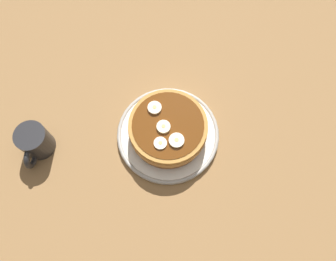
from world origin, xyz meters
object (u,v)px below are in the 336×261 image
Objects in this scene: plate at (168,134)px; banana_slice_0 at (163,127)px; banana_slice_1 at (155,108)px; pancake_stack at (168,130)px; banana_slice_2 at (177,140)px; coffee_mug at (35,142)px; banana_slice_3 at (160,143)px.

banana_slice_0 is at bearing -49.89° from plate.
plate is at bearing 44.18° from banana_slice_1.
banana_slice_1 is at bearing -135.82° from plate.
pancake_stack is 3.35cm from banana_slice_0.
banana_slice_0 is at bearing 30.51° from banana_slice_1.
banana_slice_0 is 4.20cm from banana_slice_2.
pancake_stack reaches higher than plate.
coffee_mug is at bearing -78.76° from banana_slice_0.
banana_slice_3 is at bearing 93.86° from coffee_mug.
banana_slice_0 is 1.07× the size of banana_slice_3.
coffee_mug is at bearing -84.75° from banana_slice_2.
pancake_stack is at bearing -147.43° from banana_slice_2.
banana_slice_3 is (4.53, -1.12, 6.43)cm from plate.
banana_slice_2 is at bearing 32.68° from plate.
banana_slice_1 and banana_slice_2 have the same top height.
banana_slice_2 is (2.76, 3.16, -0.02)cm from banana_slice_0.
coffee_mug is (9.96, -26.07, -3.52)cm from banana_slice_1.
banana_slice_3 is (8.05, 2.30, -0.11)cm from banana_slice_1.
banana_slice_1 reaches higher than banana_slice_3.
banana_slice_0 and banana_slice_1 have the same top height.
banana_slice_0 is 0.91× the size of banana_slice_2.
banana_slice_2 is 3.53cm from banana_slice_3.
pancake_stack is 5.98cm from banana_slice_1.
plate is 1.32× the size of pancake_stack.
banana_slice_2 reaches higher than pancake_stack.
banana_slice_3 reaches higher than pancake_stack.
plate is at bearing 102.32° from coffee_mug.
coffee_mug is at bearing -86.14° from banana_slice_3.
banana_slice_1 is at bearing -136.15° from pancake_stack.
banana_slice_1 is (-3.67, -3.53, 3.13)cm from pancake_stack.
coffee_mug is at bearing -78.00° from pancake_stack.
banana_slice_3 is at bearing -13.93° from plate.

